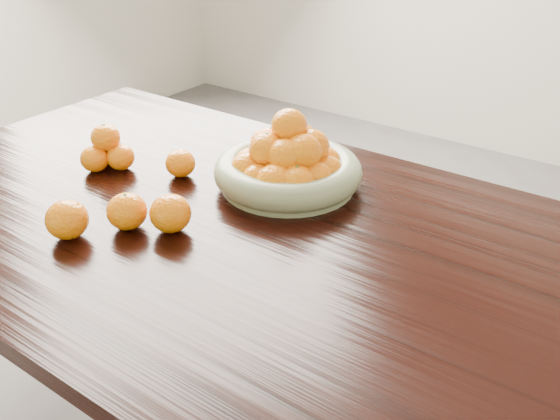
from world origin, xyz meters
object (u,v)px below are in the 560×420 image
Objects in this scene: dining_table at (276,275)px; fruit_bowl at (288,165)px; orange_pyramid at (107,150)px; loose_orange_0 at (127,211)px.

fruit_bowl is (-0.11, 0.20, 0.14)m from dining_table.
dining_table is 0.55m from orange_pyramid.
dining_table is at bearing -60.66° from fruit_bowl.
dining_table is at bearing -3.44° from orange_pyramid.
loose_orange_0 is at bearing -151.64° from dining_table.
orange_pyramid is (-0.53, 0.03, 0.13)m from dining_table.
dining_table is 0.33m from loose_orange_0.
orange_pyramid reaches higher than dining_table.
loose_orange_0 is (-0.15, -0.35, -0.02)m from fruit_bowl.
fruit_bowl is 2.66× the size of orange_pyramid.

